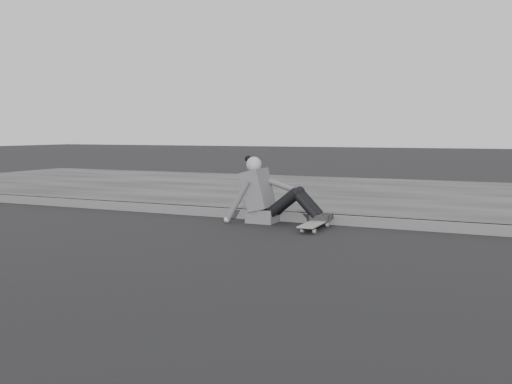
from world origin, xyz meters
TOP-DOWN VIEW (x-y plane):
  - ground at (0.00, 0.00)m, footprint 80.00×80.00m
  - curb at (0.00, 2.58)m, footprint 24.00×0.16m
  - sidewalk at (0.00, 5.60)m, footprint 24.00×6.00m
  - skateboard at (-1.97, 2.09)m, footprint 0.20×0.78m
  - seated_woman at (-2.71, 2.34)m, footprint 1.38×0.46m

SIDE VIEW (x-z plane):
  - ground at x=0.00m, z-range 0.00..0.00m
  - curb at x=0.00m, z-range 0.00..0.12m
  - sidewalk at x=0.00m, z-range 0.00..0.12m
  - skateboard at x=-1.97m, z-range 0.03..0.12m
  - seated_woman at x=-2.71m, z-range -0.08..0.80m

